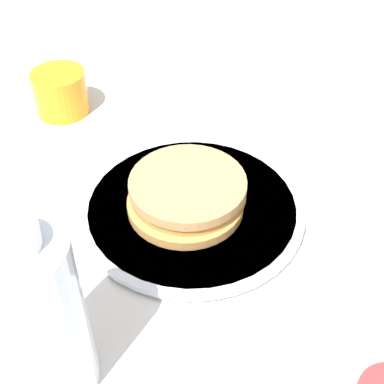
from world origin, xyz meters
The scene contains 6 objects.
ground_plane centered at (0.00, 0.00, 0.00)m, with size 4.00×4.00×0.00m, color silver.
plate centered at (0.02, -0.01, 0.01)m, with size 0.27×0.27×0.01m.
pancake_stack centered at (0.02, -0.01, 0.03)m, with size 0.15×0.14×0.04m.
juice_glass centered at (-0.14, -0.25, 0.03)m, with size 0.08×0.08×0.06m.
cream_jug centered at (0.17, 0.17, 0.05)m, with size 0.08×0.08×0.12m.
water_bottle_near centered at (0.25, -0.07, 0.09)m, with size 0.07×0.07×0.19m.
Camera 1 is at (0.46, 0.10, 0.45)m, focal length 50.00 mm.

